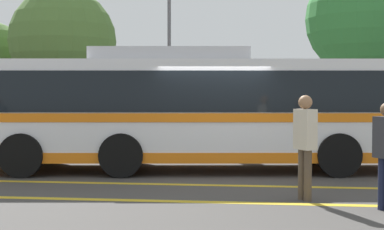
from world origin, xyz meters
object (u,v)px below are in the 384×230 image
object	(u,v)px
transit_bus	(191,108)
parked_car_1	(43,129)
pedestrian_2	(305,140)
tree_0	(362,19)
street_lamp	(169,5)
tree_3	(63,41)

from	to	relation	value
transit_bus	parked_car_1	world-z (taller)	transit_bus
pedestrian_2	tree_0	bearing A→B (deg)	135.61
street_lamp	tree_0	size ratio (longest dim) A/B	0.93
street_lamp	tree_0	bearing A→B (deg)	22.33
street_lamp	pedestrian_2	bearing A→B (deg)	-70.03
tree_0	tree_3	bearing A→B (deg)	-171.17
tree_0	transit_bus	bearing A→B (deg)	-118.55
pedestrian_2	tree_0	distance (m)	16.19
transit_bus	tree_3	world-z (taller)	tree_3
tree_0	tree_3	size ratio (longest dim) A/B	1.18
transit_bus	tree_0	distance (m)	13.70
parked_car_1	tree_3	size ratio (longest dim) A/B	0.73
street_lamp	tree_3	xyz separation A→B (m)	(-4.92, 1.32, -1.25)
parked_car_1	pedestrian_2	size ratio (longest dim) A/B	2.60
pedestrian_2	tree_3	size ratio (longest dim) A/B	0.28
transit_bus	parked_car_1	distance (m)	7.72
pedestrian_2	tree_0	world-z (taller)	tree_0
transit_bus	pedestrian_2	distance (m)	4.35
tree_3	pedestrian_2	bearing A→B (deg)	-54.96
transit_bus	parked_car_1	xyz separation A→B (m)	(-5.84, 4.98, -0.85)
street_lamp	transit_bus	bearing A→B (deg)	-77.26
street_lamp	tree_0	xyz separation A→B (m)	(8.16, 3.35, -0.23)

